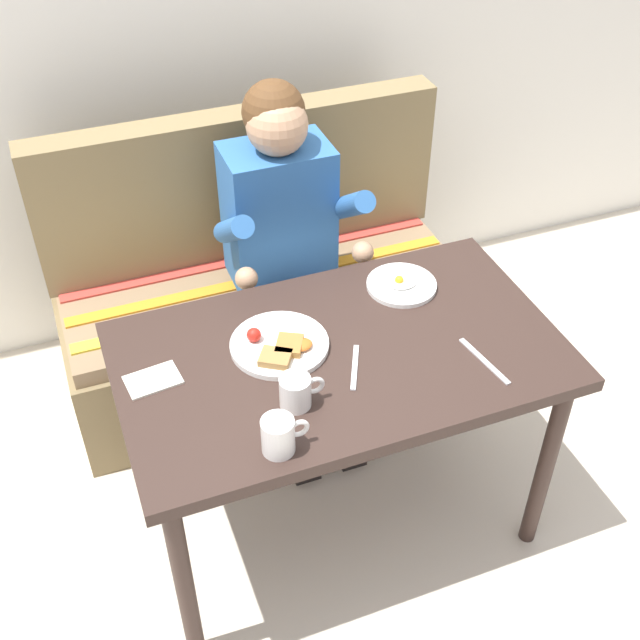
# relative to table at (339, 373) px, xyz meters

# --- Properties ---
(ground_plane) EXTENTS (8.00, 8.00, 0.00)m
(ground_plane) POSITION_rel_table_xyz_m (0.00, 0.00, -0.65)
(ground_plane) COLOR beige
(table) EXTENTS (1.20, 0.70, 0.73)m
(table) POSITION_rel_table_xyz_m (0.00, 0.00, 0.00)
(table) COLOR #33241E
(table) RESTS_ON ground
(couch) EXTENTS (1.44, 0.56, 1.00)m
(couch) POSITION_rel_table_xyz_m (0.00, 0.76, -0.32)
(couch) COLOR olive
(couch) RESTS_ON ground
(person) EXTENTS (0.45, 0.61, 1.21)m
(person) POSITION_rel_table_xyz_m (0.05, 0.59, 0.09)
(person) COLOR #2E61A2
(person) RESTS_ON ground
(plate_breakfast) EXTENTS (0.27, 0.27, 0.05)m
(plate_breakfast) POSITION_rel_table_xyz_m (-0.15, 0.07, 0.09)
(plate_breakfast) COLOR white
(plate_breakfast) RESTS_ON table
(plate_eggs) EXTENTS (0.21, 0.21, 0.04)m
(plate_eggs) POSITION_rel_table_xyz_m (0.28, 0.20, 0.09)
(plate_eggs) COLOR white
(plate_eggs) RESTS_ON table
(coffee_mug) EXTENTS (0.12, 0.08, 0.09)m
(coffee_mug) POSITION_rel_table_xyz_m (-0.18, -0.15, 0.13)
(coffee_mug) COLOR white
(coffee_mug) RESTS_ON table
(coffee_mug_second) EXTENTS (0.12, 0.08, 0.10)m
(coffee_mug_second) POSITION_rel_table_xyz_m (-0.26, -0.27, 0.13)
(coffee_mug_second) COLOR white
(coffee_mug_second) RESTS_ON table
(napkin) EXTENTS (0.15, 0.11, 0.01)m
(napkin) POSITION_rel_table_xyz_m (-0.49, 0.06, 0.09)
(napkin) COLOR silver
(napkin) RESTS_ON table
(fork) EXTENTS (0.09, 0.16, 0.00)m
(fork) POSITION_rel_table_xyz_m (0.01, -0.08, 0.08)
(fork) COLOR silver
(fork) RESTS_ON table
(knife) EXTENTS (0.04, 0.20, 0.00)m
(knife) POSITION_rel_table_xyz_m (0.34, -0.18, 0.08)
(knife) COLOR silver
(knife) RESTS_ON table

